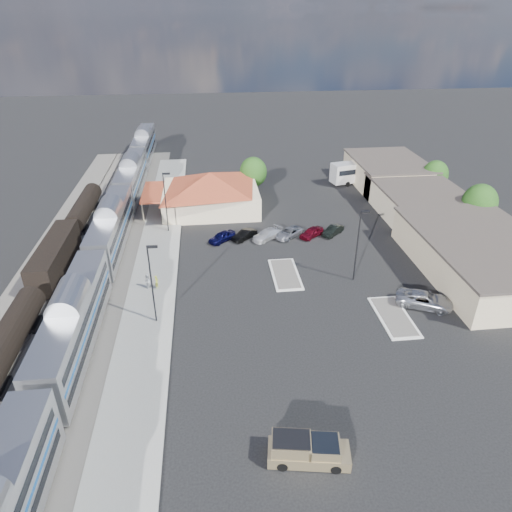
{
  "coord_description": "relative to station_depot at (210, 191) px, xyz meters",
  "views": [
    {
      "loc": [
        -4.91,
        -45.51,
        28.94
      ],
      "look_at": [
        0.38,
        2.1,
        2.8
      ],
      "focal_mm": 32.0,
      "sensor_mm": 36.0,
      "label": 1
    }
  ],
  "objects": [
    {
      "name": "lamp_plat_s",
      "position": [
        -6.34,
        -30.0,
        2.21
      ],
      "size": [
        1.08,
        0.25,
        9.0
      ],
      "color": "black",
      "rests_on": "ground"
    },
    {
      "name": "parked_car_b",
      "position": [
        4.45,
        -11.63,
        -2.47
      ],
      "size": [
        3.91,
        3.68,
        1.31
      ],
      "primitive_type": "imported",
      "rotation": [
        0.0,
        0.0,
        -0.85
      ],
      "color": "black",
      "rests_on": "ground"
    },
    {
      "name": "passenger_train",
      "position": [
        -13.44,
        -12.54,
        -0.26
      ],
      "size": [
        3.0,
        104.0,
        5.55
      ],
      "color": "silver",
      "rests_on": "ground"
    },
    {
      "name": "buildings_east",
      "position": [
        32.56,
        -9.72,
        -0.86
      ],
      "size": [
        14.4,
        51.4,
        4.8
      ],
      "color": "#C6B28C",
      "rests_on": "ground"
    },
    {
      "name": "person_a",
      "position": [
        -6.84,
        -23.58,
        -2.13
      ],
      "size": [
        0.55,
        0.68,
        1.64
      ],
      "primitive_type": "imported",
      "rotation": [
        0.0,
        0.0,
        1.28
      ],
      "color": "#C5CC40",
      "rests_on": "platform"
    },
    {
      "name": "parked_car_d",
      "position": [
        10.85,
        -11.63,
        -2.48
      ],
      "size": [
        4.97,
        4.71,
        1.31
      ],
      "primitive_type": "imported",
      "rotation": [
        0.0,
        0.0,
        -0.86
      ],
      "color": "#9C9FA4",
      "rests_on": "ground"
    },
    {
      "name": "platform",
      "position": [
        -7.44,
        -18.0,
        -3.04
      ],
      "size": [
        5.5,
        92.0,
        0.18
      ],
      "primitive_type": "cube",
      "color": "gray",
      "rests_on": "ground"
    },
    {
      "name": "lamp_plat_n",
      "position": [
        -6.34,
        -8.0,
        2.21
      ],
      "size": [
        1.08,
        0.25,
        9.0
      ],
      "color": "black",
      "rests_on": "ground"
    },
    {
      "name": "parked_car_e",
      "position": [
        14.05,
        -11.93,
        -2.44
      ],
      "size": [
        4.16,
        3.82,
        1.38
      ],
      "primitive_type": "imported",
      "rotation": [
        0.0,
        0.0,
        -0.88
      ],
      "color": "maroon",
      "rests_on": "ground"
    },
    {
      "name": "tree_east_c",
      "position": [
        38.56,
        2.0,
        0.63
      ],
      "size": [
        4.41,
        4.41,
        6.21
      ],
      "color": "#382314",
      "rests_on": "ground"
    },
    {
      "name": "tree_depot",
      "position": [
        7.56,
        6.0,
        0.89
      ],
      "size": [
        4.71,
        4.71,
        6.63
      ],
      "color": "#382314",
      "rests_on": "ground"
    },
    {
      "name": "freight_cars",
      "position": [
        -19.44,
        -18.07,
        -1.21
      ],
      "size": [
        2.8,
        46.0,
        4.0
      ],
      "color": "black",
      "rests_on": "ground"
    },
    {
      "name": "tree_east_b",
      "position": [
        38.56,
        -12.0,
        1.09
      ],
      "size": [
        4.94,
        4.94,
        6.96
      ],
      "color": "#382314",
      "rests_on": "ground"
    },
    {
      "name": "person_b",
      "position": [
        -7.95,
        -23.46,
        -2.05
      ],
      "size": [
        0.83,
        0.99,
        1.81
      ],
      "primitive_type": "imported",
      "rotation": [
        0.0,
        0.0,
        -1.75
      ],
      "color": "white",
      "rests_on": "platform"
    },
    {
      "name": "railbed",
      "position": [
        -16.44,
        -16.0,
        -3.07
      ],
      "size": [
        16.0,
        100.0,
        0.12
      ],
      "primitive_type": "cube",
      "color": "#4C4944",
      "rests_on": "ground"
    },
    {
      "name": "traffic_island_south",
      "position": [
        8.56,
        -22.0,
        -3.03
      ],
      "size": [
        3.3,
        7.5,
        0.21
      ],
      "color": "silver",
      "rests_on": "ground"
    },
    {
      "name": "parked_car_c",
      "position": [
        7.65,
        -11.93,
        -2.43
      ],
      "size": [
        5.04,
        4.48,
        1.4
      ],
      "primitive_type": "imported",
      "rotation": [
        0.0,
        0.0,
        -0.92
      ],
      "color": "silver",
      "rests_on": "ground"
    },
    {
      "name": "suv",
      "position": [
        22.56,
        -30.34,
        -2.29
      ],
      "size": [
        6.7,
        5.09,
        1.69
      ],
      "primitive_type": "imported",
      "rotation": [
        0.0,
        0.0,
        1.14
      ],
      "color": "#B1B3B9",
      "rests_on": "ground"
    },
    {
      "name": "parked_car_f",
      "position": [
        17.25,
        -11.63,
        -2.48
      ],
      "size": [
        3.81,
        3.7,
        1.3
      ],
      "primitive_type": "imported",
      "rotation": [
        0.0,
        0.0,
        -0.82
      ],
      "color": "black",
      "rests_on": "ground"
    },
    {
      "name": "ground",
      "position": [
        4.56,
        -24.0,
        -3.13
      ],
      "size": [
        280.0,
        280.0,
        0.0
      ],
      "primitive_type": "plane",
      "color": "black",
      "rests_on": "ground"
    },
    {
      "name": "station_depot",
      "position": [
        0.0,
        0.0,
        0.0
      ],
      "size": [
        18.35,
        12.24,
        6.2
      ],
      "color": "beige",
      "rests_on": "ground"
    },
    {
      "name": "coach_bus",
      "position": [
        28.56,
        10.03,
        -0.83
      ],
      "size": [
        12.74,
        5.49,
        3.99
      ],
      "rotation": [
        0.0,
        0.0,
        1.8
      ],
      "color": "silver",
      "rests_on": "ground"
    },
    {
      "name": "lamp_lot",
      "position": [
        16.66,
        -24.0,
        2.21
      ],
      "size": [
        1.08,
        0.25,
        9.0
      ],
      "color": "black",
      "rests_on": "ground"
    },
    {
      "name": "pickup_truck",
      "position": [
        5.87,
        -48.02,
        -2.17
      ],
      "size": [
        6.17,
        3.1,
        2.04
      ],
      "rotation": [
        0.0,
        0.0,
        1.4
      ],
      "color": "tan",
      "rests_on": "ground"
    },
    {
      "name": "parked_car_a",
      "position": [
        1.25,
        -11.93,
        -2.42
      ],
      "size": [
        4.3,
        3.96,
        1.42
      ],
      "primitive_type": "imported",
      "rotation": [
        0.0,
        0.0,
        -0.88
      ],
      "color": "#0C0C3C",
      "rests_on": "ground"
    },
    {
      "name": "traffic_island_north",
      "position": [
        18.56,
        -32.0,
        -3.03
      ],
      "size": [
        3.3,
        7.5,
        0.21
      ],
      "color": "silver",
      "rests_on": "ground"
    }
  ]
}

